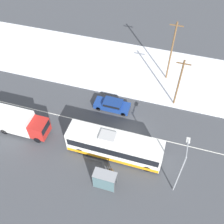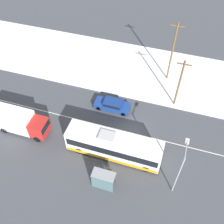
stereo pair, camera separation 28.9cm
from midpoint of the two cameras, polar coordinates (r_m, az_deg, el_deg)
The scene contains 11 objects.
ground_plane at distance 33.33m, azimuth 4.04°, elevation -4.52°, with size 120.00×120.00×0.00m, color #424449.
snow_lot at distance 41.54m, azimuth 8.13°, elevation 8.55°, with size 80.00×12.57×0.12m.
lane_marking_center at distance 33.33m, azimuth 4.04°, elevation -4.51°, with size 60.00×0.12×0.00m.
city_bus at distance 30.18m, azimuth 0.27°, elevation -7.34°, with size 11.02×2.57×3.33m.
box_truck at distance 34.13m, azimuth -19.89°, elevation -2.05°, with size 7.11×2.30×3.15m.
sedan_car at distance 35.24m, azimuth -0.16°, elevation 1.59°, with size 4.78×1.80×1.43m.
pedestrian_at_stop at distance 29.11m, azimuth -0.48°, elevation -12.86°, with size 0.64×0.29×1.79m.
bus_shelter at distance 28.04m, azimuth -2.04°, elevation -14.61°, with size 2.43×1.20×2.40m.
streetlamp at distance 26.61m, azimuth 14.58°, elevation -11.33°, with size 0.36×2.39×6.71m.
utility_pole_roadside at distance 34.71m, azimuth 14.12°, elevation 6.21°, with size 1.80×0.24×7.49m.
utility_pole_snowlot at distance 38.02m, azimuth 12.58°, elevation 12.73°, with size 1.80×0.24×9.37m.
Camera 1 is at (3.27, -19.56, 26.81)m, focal length 42.00 mm.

